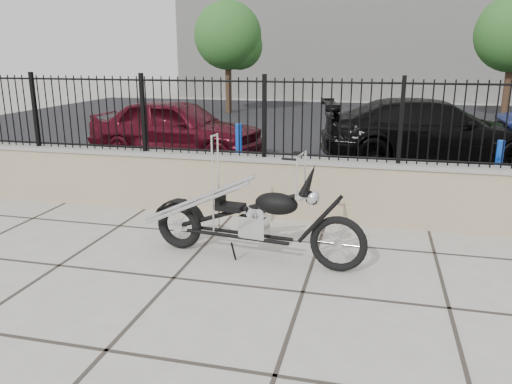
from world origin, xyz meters
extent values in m
plane|color=#99968E|center=(0.00, 0.00, 0.00)|extent=(90.00, 90.00, 0.00)
plane|color=black|center=(0.00, 12.50, 0.00)|extent=(30.00, 30.00, 0.00)
cube|color=gray|center=(0.00, 2.50, 0.48)|extent=(14.00, 0.36, 0.96)
cube|color=black|center=(0.00, 2.50, 1.56)|extent=(14.00, 0.08, 1.20)
cube|color=beige|center=(0.00, 26.50, 4.00)|extent=(22.00, 6.00, 8.00)
imported|color=#430914|center=(-4.13, 6.56, 0.74)|extent=(4.46, 2.13, 1.47)
imported|color=black|center=(1.92, 7.42, 0.75)|extent=(5.45, 2.94, 1.50)
cylinder|color=blue|center=(-2.06, 4.83, 0.57)|extent=(0.18, 0.18, 1.13)
cylinder|color=blue|center=(2.79, 4.46, 0.52)|extent=(0.15, 0.15, 1.05)
cylinder|color=#382619|center=(-5.77, 16.45, 1.35)|extent=(0.27, 0.27, 2.70)
sphere|color=#40712A|center=(-5.77, 16.45, 3.42)|extent=(2.88, 2.88, 2.88)
cylinder|color=#382619|center=(5.42, 16.25, 1.34)|extent=(0.27, 0.27, 2.68)
camera|label=1|loc=(0.67, -4.90, 2.49)|focal=35.00mm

